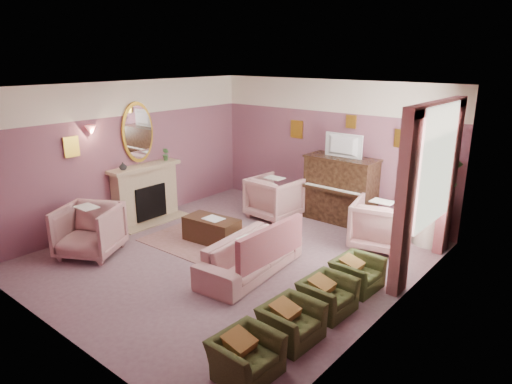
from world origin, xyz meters
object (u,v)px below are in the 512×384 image
Objects in this scene: olive_chair_a at (246,350)px; olive_chair_b at (291,317)px; floral_armchair_right at (381,222)px; floral_armchair_left at (274,195)px; piano at (340,190)px; olive_chair_c at (328,290)px; coffee_table at (212,230)px; olive_chair_d at (357,269)px; television at (342,144)px; side_table at (429,225)px; floral_armchair_front at (89,228)px; sofa at (250,249)px.

olive_chair_b is (0.00, 0.82, 0.00)m from olive_chair_a.
floral_armchair_left is at bearing 178.57° from floral_armchair_right.
piano reaches higher than olive_chair_c.
coffee_table is 1.44× the size of olive_chair_d.
olive_chair_c reaches higher than coffee_table.
floral_armchair_right reaches higher than olive_chair_d.
olive_chair_c is at bearing -90.00° from olive_chair_d.
floral_armchair_right is 1.39× the size of olive_chair_a.
television is at bearing -90.00° from piano.
floral_armchair_right is 0.94m from side_table.
floral_armchair_front is at bearing -165.71° from olive_chair_c.
television reaches higher than piano.
television is 1.82m from floral_armchair_right.
side_table reaches higher than olive_chair_d.
olive_chair_d is at bearing 24.63° from floral_armchair_front.
television reaches higher than olive_chair_d.
floral_armchair_left reaches higher than olive_chair_d.
side_table is (0.21, 2.28, 0.05)m from olive_chair_d.
television is 4.43m from olive_chair_b.
piano is at bearing 108.76° from olive_chair_a.
floral_armchair_right is 1.37× the size of side_table.
olive_chair_a is (1.63, -4.78, -0.35)m from piano.
floral_armchair_front reaches higher than olive_chair_c.
television is 0.83× the size of floral_armchair_front.
floral_armchair_right is 1.39× the size of olive_chair_d.
piano is 1.46× the size of floral_armchair_left.
olive_chair_b is at bearing -67.71° from piano.
television is at bearing 117.71° from olive_chair_c.
olive_chair_c is at bearing -80.86° from floral_armchair_right.
piano is 4.30m from olive_chair_b.
side_table is at bearing 44.29° from floral_armchair_front.
olive_chair_b is (0.38, -3.20, -0.18)m from floral_armchair_right.
television is at bearing 59.79° from floral_armchair_front.
olive_chair_c is (1.50, -0.20, -0.09)m from sofa.
olive_chair_c is 3.11m from side_table.
floral_armchair_left is (-1.14, -0.70, -0.17)m from piano.
floral_armchair_left is at bearing 130.26° from olive_chair_b.
piano is at bearing 31.76° from floral_armchair_left.
olive_chair_b is 1.00× the size of olive_chair_d.
coffee_table is 3.68m from olive_chair_a.
sofa is 2.77× the size of side_table.
olive_chair_a reaches higher than coffee_table.
olive_chair_d is (4.02, 1.84, -0.18)m from floral_armchair_front.
television reaches higher than floral_armchair_right.
floral_armchair_left and floral_armchair_right have the same top height.
floral_armchair_right is 1.00× the size of floral_armchair_front.
olive_chair_b is 0.82m from olive_chair_c.
coffee_table is (-1.22, -2.41, -1.38)m from television.
floral_armchair_front is 4.43m from olive_chair_d.
coffee_table is 3.00m from floral_armchair_right.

